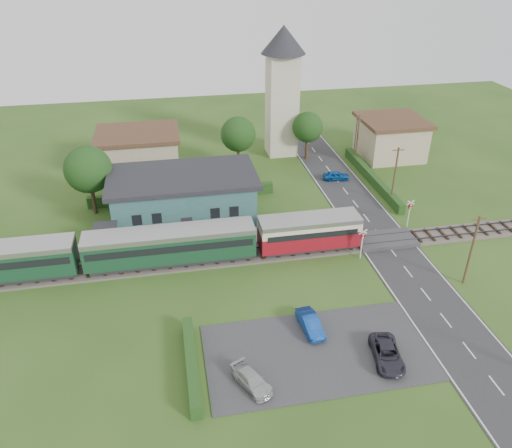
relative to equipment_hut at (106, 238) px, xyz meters
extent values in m
plane|color=#2D4C19|center=(18.00, -5.20, -1.75)|extent=(120.00, 120.00, 0.00)
cube|color=#4C443D|center=(18.00, -3.20, -1.65)|extent=(76.00, 3.20, 0.20)
cube|color=#3F3F47|center=(18.00, -3.92, -1.33)|extent=(76.00, 0.08, 0.15)
cube|color=#3F3F47|center=(18.00, -2.48, -1.33)|extent=(76.00, 0.08, 0.15)
cube|color=#28282B|center=(28.00, -5.20, -1.72)|extent=(6.00, 70.00, 0.05)
cube|color=#333335|center=(16.50, -17.20, -1.71)|extent=(17.00, 9.00, 0.08)
cube|color=#333335|center=(28.00, -3.20, -1.52)|extent=(6.20, 3.40, 0.45)
cube|color=gray|center=(8.00, 0.00, -1.52)|extent=(30.00, 3.00, 0.45)
cube|color=beige|center=(0.00, 0.00, -0.10)|extent=(2.00, 2.00, 2.40)
cube|color=#232328|center=(0.00, 0.00, 1.18)|extent=(2.30, 2.30, 0.15)
cube|color=#2A5B5B|center=(8.00, 5.80, 0.65)|extent=(15.00, 8.00, 4.80)
cube|color=#232328|center=(8.00, 5.80, 3.30)|extent=(16.00, 9.00, 0.50)
cube|color=#232328|center=(8.00, 1.86, -0.65)|extent=(1.20, 0.12, 2.20)
cube|color=black|center=(3.00, 1.86, 0.65)|extent=(1.00, 0.12, 1.20)
cube|color=black|center=(5.00, 1.86, 0.65)|extent=(1.00, 0.12, 1.20)
cube|color=black|center=(11.00, 1.86, 0.65)|extent=(1.00, 0.12, 1.20)
cube|color=black|center=(13.00, 1.86, 0.65)|extent=(1.00, 0.12, 1.20)
cube|color=#232328|center=(19.77, -3.20, -1.16)|extent=(9.00, 2.20, 0.50)
cube|color=maroon|center=(19.77, -3.20, -0.16)|extent=(10.00, 2.80, 1.80)
cube|color=beige|center=(19.77, -3.20, 1.09)|extent=(10.00, 2.82, 0.90)
cube|color=black|center=(19.77, -3.20, 0.74)|extent=(9.00, 2.88, 0.60)
cube|color=#9C9C9C|center=(19.77, -3.20, 1.74)|extent=(10.00, 2.90, 0.45)
cube|color=#232328|center=(6.17, -3.20, -1.16)|extent=(15.20, 2.20, 0.50)
cube|color=#153B24|center=(6.17, -3.20, 0.34)|extent=(16.00, 2.80, 2.60)
cube|color=black|center=(6.17, -3.20, 0.74)|extent=(15.40, 2.86, 0.70)
cube|color=#9C9C9C|center=(6.17, -3.20, 1.74)|extent=(16.00, 2.90, 0.50)
cube|color=beige|center=(23.00, 22.80, 5.25)|extent=(4.00, 4.00, 14.00)
cone|color=#232328|center=(23.00, 22.80, 14.05)|extent=(6.00, 6.00, 3.60)
cube|color=tan|center=(3.00, 19.80, 0.75)|extent=(10.00, 8.00, 5.00)
cube|color=#472D1E|center=(3.00, 19.80, 3.50)|extent=(10.80, 8.80, 0.50)
cube|color=tan|center=(38.00, 18.80, 0.75)|extent=(8.00, 8.00, 5.00)
cube|color=#472D1E|center=(38.00, 18.80, 3.50)|extent=(8.80, 8.80, 0.50)
cube|color=#193814|center=(7.00, -17.20, -1.15)|extent=(0.80, 9.00, 1.20)
cube|color=#193814|center=(32.20, 10.80, -1.15)|extent=(0.80, 18.00, 1.20)
cube|color=#193814|center=(8.00, 10.30, -1.10)|extent=(22.00, 0.80, 1.30)
cylinder|color=#332316|center=(-2.00, 8.80, 0.32)|extent=(0.44, 0.44, 4.12)
sphere|color=#143311|center=(-2.00, 8.80, 3.65)|extent=(5.20, 5.20, 5.20)
cylinder|color=#332316|center=(16.00, 17.80, 0.18)|extent=(0.44, 0.44, 3.85)
sphere|color=#143311|center=(16.00, 17.80, 3.29)|extent=(4.60, 4.60, 4.60)
cylinder|color=#332316|center=(26.00, 19.80, 0.04)|extent=(0.44, 0.44, 3.58)
sphere|color=#143311|center=(26.00, 19.80, 2.93)|extent=(4.20, 4.20, 4.20)
cylinder|color=#473321|center=(32.20, -11.20, 1.75)|extent=(0.22, 0.22, 7.00)
cube|color=#473321|center=(32.20, -11.20, 4.95)|extent=(1.40, 0.10, 0.10)
cylinder|color=#473321|center=(32.20, 4.80, 1.75)|extent=(0.22, 0.22, 7.00)
cube|color=#473321|center=(32.20, 4.80, 4.95)|extent=(1.40, 0.10, 0.10)
cylinder|color=#473321|center=(32.20, 16.80, 1.75)|extent=(0.22, 0.22, 7.00)
cube|color=#473321|center=(32.20, 16.80, 4.95)|extent=(1.40, 0.10, 0.10)
cylinder|color=silver|center=(24.40, -5.60, -0.25)|extent=(0.12, 0.12, 3.00)
cube|color=#232328|center=(24.40, -5.60, 0.85)|extent=(0.35, 0.18, 0.55)
sphere|color=#FF190C|center=(24.40, -5.72, 1.00)|extent=(0.14, 0.14, 0.14)
sphere|color=#FF190C|center=(24.40, -5.72, 0.70)|extent=(0.14, 0.14, 0.14)
cube|color=silver|center=(24.40, -5.60, 1.25)|extent=(0.84, 0.05, 0.55)
cube|color=silver|center=(24.40, -5.60, 1.25)|extent=(0.84, 0.05, 0.55)
cylinder|color=silver|center=(31.60, -0.80, -0.25)|extent=(0.12, 0.12, 3.00)
cube|color=#232328|center=(31.60, -0.80, 0.85)|extent=(0.35, 0.18, 0.55)
sphere|color=#FF190C|center=(31.60, -0.92, 1.00)|extent=(0.14, 0.14, 0.14)
sphere|color=#FF190C|center=(31.60, -0.92, 0.70)|extent=(0.14, 0.14, 0.14)
cube|color=silver|center=(31.60, -0.80, 1.25)|extent=(0.84, 0.05, 0.55)
cube|color=silver|center=(31.60, -0.80, 1.25)|extent=(0.84, 0.05, 0.55)
cylinder|color=#3F3F47|center=(-4.00, 14.80, 0.75)|extent=(0.14, 0.14, 5.00)
sphere|color=orange|center=(-4.00, 14.80, 3.25)|extent=(0.30, 0.30, 0.30)
cylinder|color=#3F3F47|center=(34.00, 21.80, 0.75)|extent=(0.14, 0.14, 5.00)
sphere|color=orange|center=(34.00, 21.80, 3.25)|extent=(0.30, 0.30, 0.30)
imported|color=#0D4A9B|center=(27.90, 12.21, -1.12)|extent=(3.53, 1.84, 1.15)
imported|color=navy|center=(16.65, -14.70, -1.06)|extent=(1.63, 3.80, 1.22)
imported|color=#B6B6B6|center=(11.03, -19.51, -1.14)|extent=(2.96, 3.91, 1.05)
imported|color=#2B2935|center=(21.32, -18.96, -1.07)|extent=(2.65, 4.55, 1.19)
imported|color=gray|center=(16.96, 0.32, -0.55)|extent=(0.63, 0.52, 1.50)
imported|color=gray|center=(3.95, -0.60, -0.49)|extent=(0.67, 0.83, 1.62)
camera|label=1|loc=(6.74, -43.83, 25.76)|focal=35.00mm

